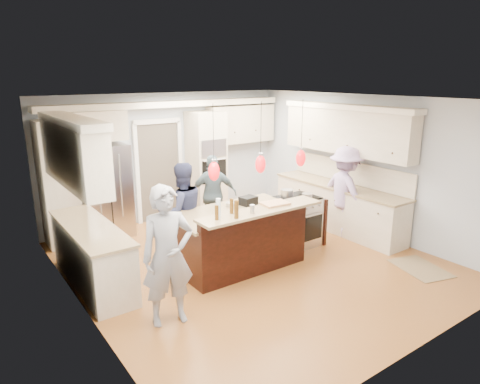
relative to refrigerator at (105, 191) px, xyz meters
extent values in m
plane|color=#A6642D|center=(1.55, -2.64, -0.90)|extent=(6.00, 6.00, 0.00)
cube|color=#B2BCC6|center=(1.55, 0.36, 0.45)|extent=(5.50, 0.04, 2.70)
cube|color=#B2BCC6|center=(1.55, -5.64, 0.45)|extent=(5.50, 0.04, 2.70)
cube|color=#B2BCC6|center=(-1.20, -2.64, 0.45)|extent=(0.04, 6.00, 2.70)
cube|color=#B2BCC6|center=(4.30, -2.64, 0.45)|extent=(0.04, 6.00, 2.70)
cube|color=white|center=(1.55, -2.64, 1.80)|extent=(5.50, 6.00, 0.04)
cube|color=#B7B7BC|center=(0.00, 0.00, 0.00)|extent=(0.90, 0.70, 1.80)
cube|color=beige|center=(2.30, 0.03, 0.25)|extent=(0.72, 0.64, 2.30)
cube|color=black|center=(2.30, -0.30, 0.65)|extent=(0.60, 0.02, 0.35)
cube|color=black|center=(2.30, -0.30, 0.15)|extent=(0.60, 0.02, 0.50)
cylinder|color=#B7B7BC|center=(2.30, -0.33, 0.40)|extent=(0.55, 0.02, 0.02)
cube|color=beige|center=(-0.80, 0.06, 0.25)|extent=(0.60, 0.58, 2.30)
cube|color=beige|center=(0.00, 0.06, 1.25)|extent=(0.95, 0.58, 0.55)
cube|color=beige|center=(3.35, 0.18, 1.05)|extent=(1.70, 0.35, 0.85)
cube|color=beige|center=(1.55, 0.16, 1.58)|extent=(5.30, 0.38, 0.12)
cube|color=#4C443A|center=(1.30, 0.35, 0.15)|extent=(0.90, 0.06, 2.10)
cube|color=white|center=(1.30, 0.31, 1.23)|extent=(1.04, 0.06, 0.10)
cube|color=beige|center=(3.95, -2.34, -0.46)|extent=(0.60, 3.00, 0.88)
cube|color=tan|center=(3.95, -2.34, 0.00)|extent=(0.64, 3.05, 0.04)
cube|color=beige|center=(4.07, -2.34, 1.08)|extent=(0.35, 3.00, 0.85)
cube|color=beige|center=(4.06, -2.34, 1.56)|extent=(0.37, 3.10, 0.10)
cube|color=beige|center=(-0.85, -1.84, -0.46)|extent=(0.60, 2.20, 0.88)
cube|color=tan|center=(-0.85, -1.84, 0.00)|extent=(0.64, 2.25, 0.04)
cube|color=beige|center=(-0.97, -1.84, 1.08)|extent=(0.35, 2.20, 0.85)
cube|color=beige|center=(-0.96, -1.84, 1.56)|extent=(0.37, 2.30, 0.10)
cube|color=black|center=(1.30, -2.49, -0.46)|extent=(2.00, 1.00, 0.88)
cube|color=tan|center=(1.30, -2.49, 0.00)|extent=(2.10, 1.10, 0.04)
cube|color=black|center=(1.30, -3.05, -0.36)|extent=(2.00, 0.12, 1.08)
cube|color=tan|center=(1.30, -3.19, 0.20)|extent=(2.10, 0.42, 0.04)
cube|color=black|center=(1.68, -2.36, 0.09)|extent=(0.30, 0.25, 0.14)
cube|color=#B7B7BC|center=(2.68, -2.49, -0.45)|extent=(0.76, 0.66, 0.90)
cube|color=black|center=(2.68, -2.83, -0.50)|extent=(0.65, 0.01, 0.45)
cube|color=black|center=(2.68, -2.49, 0.01)|extent=(0.72, 0.59, 0.02)
cube|color=black|center=(3.09, -2.49, -0.46)|extent=(0.06, 0.71, 0.88)
cylinder|color=black|center=(0.50, -3.15, 1.43)|extent=(0.01, 0.01, 0.75)
ellipsoid|color=red|center=(0.50, -3.15, 0.90)|extent=(0.15, 0.15, 0.26)
cylinder|color=black|center=(1.30, -3.15, 1.43)|extent=(0.01, 0.01, 0.75)
ellipsoid|color=red|center=(1.30, -3.15, 0.90)|extent=(0.15, 0.15, 0.26)
cylinder|color=black|center=(2.10, -3.15, 1.43)|extent=(0.01, 0.01, 0.75)
ellipsoid|color=red|center=(2.10, -3.15, 0.90)|extent=(0.15, 0.15, 0.26)
imported|color=gray|center=(-0.38, -3.45, 0.00)|extent=(0.73, 0.55, 1.80)
imported|color=#2A2F52|center=(0.70, -1.79, -0.06)|extent=(0.85, 0.69, 1.67)
imported|color=slate|center=(1.79, -1.06, -0.12)|extent=(0.99, 0.76, 1.57)
imported|color=#AA90C3|center=(3.80, -2.65, -0.02)|extent=(0.81, 1.22, 1.76)
cube|color=olive|center=(3.63, -4.45, -0.89)|extent=(0.85, 1.05, 0.01)
cylinder|color=silver|center=(0.55, -3.17, 0.37)|extent=(0.07, 0.07, 0.29)
cylinder|color=#482D0C|center=(0.51, -3.20, 0.33)|extent=(0.07, 0.07, 0.21)
cylinder|color=#482D0C|center=(0.76, -3.30, 0.35)|extent=(0.08, 0.08, 0.26)
cylinder|color=#482D0C|center=(0.83, -3.08, 0.33)|extent=(0.06, 0.06, 0.22)
cylinder|color=#B7B7BC|center=(1.08, -3.25, 0.28)|extent=(0.08, 0.08, 0.13)
cube|color=tan|center=(1.63, -3.11, 0.24)|extent=(0.44, 0.33, 0.03)
cylinder|color=#B7B7BC|center=(2.55, -2.36, 0.09)|extent=(0.23, 0.23, 0.13)
cylinder|color=#B7B7BC|center=(2.76, -2.67, 0.07)|extent=(0.19, 0.19, 0.09)
camera|label=1|loc=(-2.49, -7.93, 2.16)|focal=32.00mm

